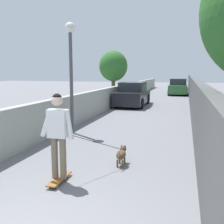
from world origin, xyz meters
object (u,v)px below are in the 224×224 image
dog (121,154)px  tree_left_mid (113,66)px  lamp_post (71,57)px  person_skateboarder (58,129)px  skateboard (60,179)px  car_far (178,87)px  car_near (133,95)px

dog → tree_left_mid: bearing=16.0°
lamp_post → dog: (-2.78, -2.50, -2.43)m
lamp_post → person_skateboarder: size_ratio=2.27×
skateboard → car_far: 21.80m
tree_left_mid → dog: tree_left_mid is taller
lamp_post → skateboard: 5.07m
person_skateboarder → car_far: (21.72, -1.68, -0.37)m
tree_left_mid → car_far: size_ratio=0.99×
car_near → car_far: 9.75m
person_skateboarder → car_far: person_skateboarder is taller
tree_left_mid → lamp_post: tree_left_mid is taller
person_skateboarder → tree_left_mid: bearing=11.7°
tree_left_mid → lamp_post: (-12.55, -1.91, 0.05)m
lamp_post → dog: 4.46m
dog → lamp_post: bearing=42.0°
person_skateboarder → dog: person_skateboarder is taller
car_far → person_skateboarder: bearing=175.6°
person_skateboarder → dog: 1.80m
tree_left_mid → person_skateboarder: (-16.61, -3.44, -1.56)m
car_far → skateboard: bearing=175.6°
dog → car_near: car_near is taller
dog → car_near: size_ratio=0.37×
person_skateboarder → dog: bearing=-37.3°
skateboard → dog: (1.27, -0.97, 0.21)m
car_near → car_far: bearing=-15.5°
lamp_post → person_skateboarder: bearing=-159.3°
lamp_post → car_near: (8.27, -0.60, -1.98)m
skateboard → dog: size_ratio=0.51×
skateboard → person_skateboarder: size_ratio=0.47×
skateboard → dog: bearing=-37.3°
tree_left_mid → car_near: size_ratio=0.92×
skateboard → car_near: 12.38m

